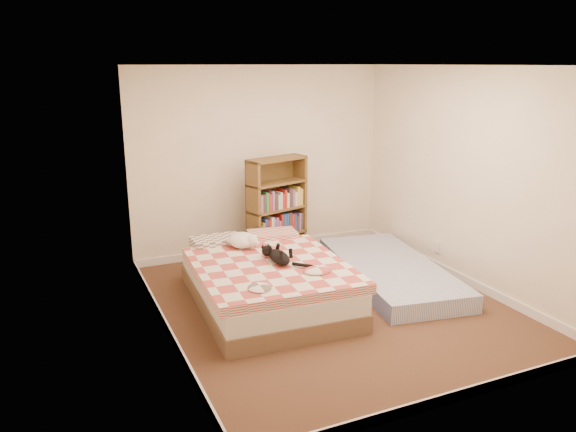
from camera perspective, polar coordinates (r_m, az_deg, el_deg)
name	(u,v)px	position (r m, az deg, el deg)	size (l,w,h in m)	color
room	(332,197)	(5.77, 4.47, 1.97)	(3.51, 4.01, 2.51)	#4D3221
bed	(265,280)	(6.10, -2.31, -6.56)	(1.62, 2.16, 0.56)	brown
bookshelf	(276,221)	(7.37, -1.19, -0.52)	(0.89, 0.49, 1.36)	brown
floor_mattress	(390,271)	(6.88, 10.32, -5.55)	(1.03, 2.29, 0.21)	#6E7FB8
black_cat	(278,256)	(5.90, -1.01, -4.08)	(0.27, 0.66, 0.15)	black
white_dog	(244,240)	(6.37, -4.54, -2.46)	(0.38, 0.41, 0.17)	white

